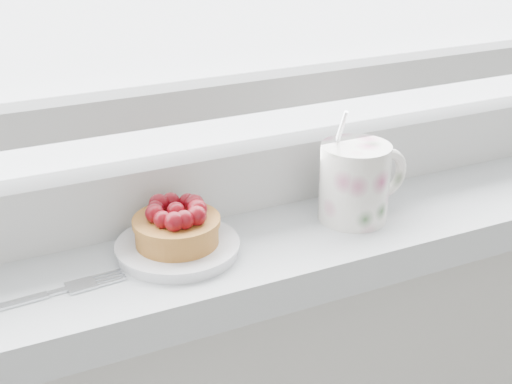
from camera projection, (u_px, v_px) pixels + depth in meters
saucer at (178, 248)px, 0.71m from camera, size 0.12×0.12×0.01m
raspberry_tart at (177, 224)px, 0.70m from camera, size 0.09×0.09×0.05m
floral_mug at (356, 180)px, 0.77m from camera, size 0.11×0.08×0.12m
fork at (32, 299)px, 0.63m from camera, size 0.17×0.03×0.00m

